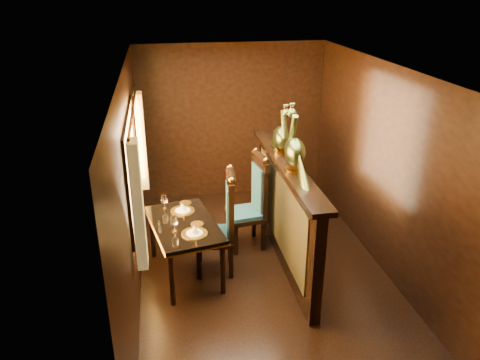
{
  "coord_description": "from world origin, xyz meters",
  "views": [
    {
      "loc": [
        -1.13,
        -4.74,
        3.37
      ],
      "look_at": [
        -0.23,
        0.43,
        1.12
      ],
      "focal_mm": 35.0,
      "sensor_mm": 36.0,
      "label": 1
    }
  ],
  "objects_px": {
    "peacock_left": "(295,140)",
    "peacock_right": "(282,128)",
    "chair_right": "(254,198)",
    "chair_left": "(224,220)",
    "dining_table": "(184,228)"
  },
  "relations": [
    {
      "from": "dining_table",
      "to": "peacock_left",
      "type": "distance_m",
      "value": 1.69
    },
    {
      "from": "chair_right",
      "to": "dining_table",
      "type": "bearing_deg",
      "value": -157.86
    },
    {
      "from": "chair_left",
      "to": "chair_right",
      "type": "relative_size",
      "value": 1.0
    },
    {
      "from": "dining_table",
      "to": "peacock_right",
      "type": "bearing_deg",
      "value": 6.75
    },
    {
      "from": "chair_right",
      "to": "peacock_right",
      "type": "height_order",
      "value": "peacock_right"
    },
    {
      "from": "chair_left",
      "to": "peacock_left",
      "type": "distance_m",
      "value": 1.32
    },
    {
      "from": "chair_right",
      "to": "peacock_right",
      "type": "relative_size",
      "value": 1.99
    },
    {
      "from": "chair_left",
      "to": "chair_right",
      "type": "xyz_separation_m",
      "value": [
        0.48,
        0.54,
        -0.0
      ]
    },
    {
      "from": "chair_left",
      "to": "chair_right",
      "type": "bearing_deg",
      "value": 55.16
    },
    {
      "from": "peacock_left",
      "to": "dining_table",
      "type": "bearing_deg",
      "value": 171.61
    },
    {
      "from": "peacock_left",
      "to": "peacock_right",
      "type": "height_order",
      "value": "peacock_left"
    },
    {
      "from": "dining_table",
      "to": "peacock_left",
      "type": "height_order",
      "value": "peacock_left"
    },
    {
      "from": "peacock_left",
      "to": "chair_right",
      "type": "bearing_deg",
      "value": 112.21
    },
    {
      "from": "dining_table",
      "to": "peacock_right",
      "type": "height_order",
      "value": "peacock_right"
    },
    {
      "from": "peacock_left",
      "to": "peacock_right",
      "type": "relative_size",
      "value": 1.12
    }
  ]
}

